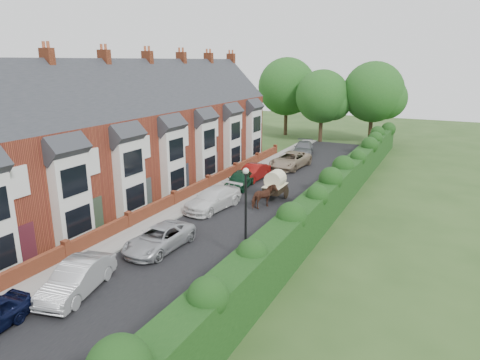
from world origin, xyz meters
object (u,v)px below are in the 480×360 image
object	(u,v)px
lamppost	(246,203)
car_green	(240,180)
car_red	(253,172)
horse_cart	(275,183)
car_white	(213,199)
car_silver_a	(77,278)
horse	(264,197)
car_grey	(303,148)
car_beige	(290,160)
car_silver_b	(159,238)

from	to	relation	value
lamppost	car_green	world-z (taller)	lamppost
car_red	horse_cart	world-z (taller)	horse_cart
lamppost	car_white	world-z (taller)	lamppost
car_silver_a	horse	size ratio (longest dim) A/B	2.25
lamppost	car_green	size ratio (longest dim) A/B	1.22
car_green	car_red	distance (m)	2.63
car_grey	car_red	bearing A→B (deg)	-106.03
lamppost	horse	distance (m)	9.14
car_white	car_green	size ratio (longest dim) A/B	1.22
car_white	lamppost	bearing A→B (deg)	-41.21
car_red	horse	world-z (taller)	horse
car_silver_a	horse	xyz separation A→B (m)	(2.97, 14.66, 0.10)
car_green	car_grey	distance (m)	15.05
car_white	car_beige	size ratio (longest dim) A/B	0.91
car_beige	horse	xyz separation A→B (m)	(2.43, -12.21, 0.06)
car_white	horse	bearing A→B (deg)	37.28
car_beige	horse	bearing A→B (deg)	-73.60
car_grey	lamppost	bearing A→B (deg)	-91.29
lamppost	car_red	size ratio (longest dim) A/B	1.19
car_green	car_white	bearing A→B (deg)	-90.73
lamppost	car_white	distance (m)	9.13
car_white	horse_cart	bearing A→B (deg)	58.82
car_white	horse	distance (m)	3.68
lamppost	car_beige	bearing A→B (deg)	103.63
car_white	horse_cart	size ratio (longest dim) A/B	1.62
lamppost	car_beige	distance (m)	21.37
lamppost	car_green	distance (m)	14.02
car_white	car_beige	bearing A→B (deg)	94.49
horse	horse_cart	world-z (taller)	horse_cart
car_silver_a	car_white	world-z (taller)	car_white
lamppost	car_green	bearing A→B (deg)	117.68
car_white	car_red	distance (m)	8.26
horse	car_red	bearing A→B (deg)	-36.30
car_beige	horse_cart	distance (m)	10.36
car_white	horse	world-z (taller)	horse
car_beige	car_red	bearing A→B (deg)	-98.43
car_silver_b	car_red	size ratio (longest dim) A/B	1.10
car_white	car_green	world-z (taller)	car_white
car_silver_a	lamppost	bearing A→B (deg)	34.64
car_red	car_grey	distance (m)	12.42
car_red	horse	xyz separation A→B (m)	(3.83, -6.42, 0.13)
car_red	car_grey	world-z (taller)	car_grey
lamppost	car_grey	bearing A→B (deg)	102.06
car_green	car_beige	distance (m)	8.54
car_red	car_grey	bearing A→B (deg)	90.23
car_beige	car_white	bearing A→B (deg)	-87.98
car_silver_a	car_white	size ratio (longest dim) A/B	0.87
car_red	horse	distance (m)	7.47
car_red	car_grey	xyz separation A→B (m)	(0.58, 12.41, 0.02)
lamppost	car_green	xyz separation A→B (m)	(-6.40, 12.20, -2.58)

